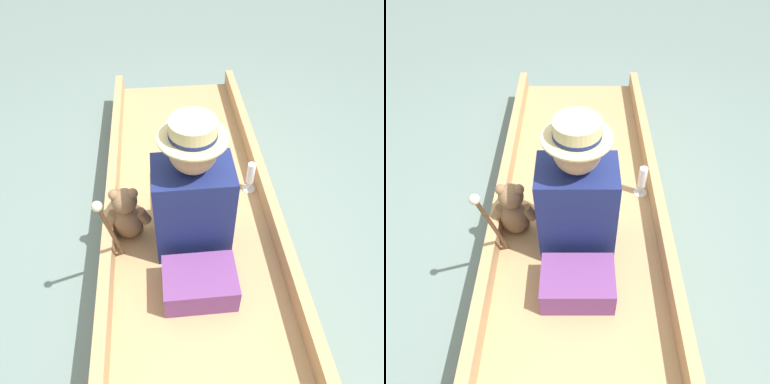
# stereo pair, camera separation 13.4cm
# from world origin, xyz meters

# --- Properties ---
(ground_plane) EXTENTS (16.00, 16.00, 0.00)m
(ground_plane) POSITION_xyz_m (0.00, 0.00, 0.00)
(ground_plane) COLOR slate
(punt_boat) EXTENTS (1.03, 3.25, 0.28)m
(punt_boat) POSITION_xyz_m (0.00, 0.00, 0.09)
(punt_boat) COLOR tan
(punt_boat) RESTS_ON ground_plane
(seat_cushion) EXTENTS (0.37, 0.26, 0.17)m
(seat_cushion) POSITION_xyz_m (-0.01, -0.44, 0.24)
(seat_cushion) COLOR #6B3875
(seat_cushion) RESTS_ON punt_boat
(seated_person) EXTENTS (0.40, 0.75, 0.85)m
(seated_person) POSITION_xyz_m (-0.01, -0.05, 0.47)
(seated_person) COLOR white
(seated_person) RESTS_ON punt_boat
(teddy_bear) EXTENTS (0.27, 0.16, 0.38)m
(teddy_bear) POSITION_xyz_m (-0.37, -0.03, 0.33)
(teddy_bear) COLOR #846042
(teddy_bear) RESTS_ON punt_boat
(wine_glass) EXTENTS (0.08, 0.08, 0.22)m
(wine_glass) POSITION_xyz_m (0.40, 0.28, 0.28)
(wine_glass) COLOR silver
(wine_glass) RESTS_ON punt_boat
(walking_cane) EXTENTS (0.04, 0.30, 0.72)m
(walking_cane) POSITION_xyz_m (-0.41, -0.32, 0.58)
(walking_cane) COLOR brown
(walking_cane) RESTS_ON punt_boat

